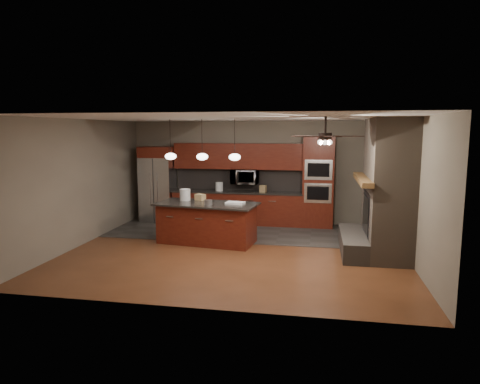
% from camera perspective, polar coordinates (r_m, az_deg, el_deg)
% --- Properties ---
extents(ground, '(7.00, 7.00, 0.00)m').
position_cam_1_polar(ground, '(9.20, -0.61, -7.89)').
color(ground, brown).
rests_on(ground, ground).
extents(ceiling, '(7.00, 6.00, 0.02)m').
position_cam_1_polar(ceiling, '(8.84, -0.64, 9.83)').
color(ceiling, white).
rests_on(ceiling, back_wall).
extents(back_wall, '(7.00, 0.02, 2.80)m').
position_cam_1_polar(back_wall, '(11.85, 2.15, 2.65)').
color(back_wall, slate).
rests_on(back_wall, ground).
extents(right_wall, '(0.02, 6.00, 2.80)m').
position_cam_1_polar(right_wall, '(8.93, 21.99, 0.21)').
color(right_wall, slate).
rests_on(right_wall, ground).
extents(left_wall, '(0.02, 6.00, 2.80)m').
position_cam_1_polar(left_wall, '(10.17, -20.37, 1.20)').
color(left_wall, slate).
rests_on(left_wall, ground).
extents(slate_tile_patch, '(7.00, 2.40, 0.01)m').
position_cam_1_polar(slate_tile_patch, '(10.91, 1.20, -5.27)').
color(slate_tile_patch, '#35332F').
rests_on(slate_tile_patch, ground).
extents(fireplace_column, '(1.30, 2.10, 2.80)m').
position_cam_1_polar(fireplace_column, '(9.26, 18.66, -0.01)').
color(fireplace_column, brown).
rests_on(fireplace_column, ground).
extents(back_cabinetry, '(3.59, 0.64, 2.20)m').
position_cam_1_polar(back_cabinetry, '(11.74, -0.34, 0.11)').
color(back_cabinetry, '#5F1F11').
rests_on(back_cabinetry, ground).
extents(oven_tower, '(0.80, 0.63, 2.38)m').
position_cam_1_polar(oven_tower, '(11.45, 10.38, 1.27)').
color(oven_tower, '#5F1F11').
rests_on(oven_tower, ground).
extents(microwave, '(0.73, 0.41, 0.50)m').
position_cam_1_polar(microwave, '(11.66, 0.63, 2.06)').
color(microwave, silver).
rests_on(microwave, back_cabinetry).
extents(refrigerator, '(0.90, 0.75, 2.10)m').
position_cam_1_polar(refrigerator, '(12.22, -10.86, 1.03)').
color(refrigerator, silver).
rests_on(refrigerator, ground).
extents(kitchen_island, '(2.39, 1.32, 0.92)m').
position_cam_1_polar(kitchen_island, '(9.79, -4.44, -4.11)').
color(kitchen_island, '#5F1F11').
rests_on(kitchen_island, ground).
extents(white_bucket, '(0.25, 0.25, 0.27)m').
position_cam_1_polar(white_bucket, '(10.11, -7.34, -0.36)').
color(white_bucket, silver).
rests_on(white_bucket, kitchen_island).
extents(paint_can, '(0.24, 0.24, 0.12)m').
position_cam_1_polar(paint_can, '(9.44, -4.24, -1.39)').
color(paint_can, '#9E9DA2').
rests_on(paint_can, kitchen_island).
extents(paint_tray, '(0.43, 0.33, 0.04)m').
position_cam_1_polar(paint_tray, '(9.59, -0.64, -1.46)').
color(paint_tray, white).
rests_on(paint_tray, kitchen_island).
extents(cardboard_box, '(0.28, 0.25, 0.14)m').
position_cam_1_polar(cardboard_box, '(10.11, -5.32, -0.69)').
color(cardboard_box, tan).
rests_on(cardboard_box, kitchen_island).
extents(counter_bucket, '(0.23, 0.23, 0.24)m').
position_cam_1_polar(counter_bucket, '(11.78, -2.79, 0.74)').
color(counter_bucket, silver).
rests_on(counter_bucket, back_cabinetry).
extents(counter_box, '(0.19, 0.17, 0.19)m').
position_cam_1_polar(counter_box, '(11.52, 3.09, 0.44)').
color(counter_box, '#91754B').
rests_on(counter_box, back_cabinetry).
extents(pendant_left, '(0.26, 0.26, 0.92)m').
position_cam_1_polar(pendant_left, '(9.97, -9.23, 4.74)').
color(pendant_left, black).
rests_on(pendant_left, ceiling).
extents(pendant_center, '(0.26, 0.26, 0.92)m').
position_cam_1_polar(pendant_center, '(9.74, -5.06, 4.74)').
color(pendant_center, black).
rests_on(pendant_center, ceiling).
extents(pendant_right, '(0.26, 0.26, 0.92)m').
position_cam_1_polar(pendant_right, '(9.57, -0.71, 4.70)').
color(pendant_right, black).
rests_on(pendant_right, ceiling).
extents(ceiling_fan, '(1.27, 1.33, 0.41)m').
position_cam_1_polar(ceiling_fan, '(7.87, 11.29, 7.37)').
color(ceiling_fan, black).
rests_on(ceiling_fan, ceiling).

